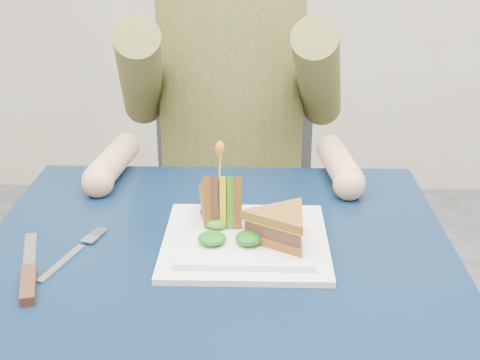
{
  "coord_description": "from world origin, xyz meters",
  "views": [
    {
      "loc": [
        0.06,
        -0.91,
        1.23
      ],
      "look_at": [
        0.04,
        0.09,
        0.82
      ],
      "focal_mm": 50.0,
      "sensor_mm": 36.0,
      "label": 1
    }
  ],
  "objects_px": {
    "chair": "(233,188)",
    "knife": "(29,278)",
    "plate": "(245,239)",
    "sandwich_upright": "(221,201)",
    "fork": "(72,254)",
    "sandwich_flat": "(281,226)",
    "diner": "(231,56)",
    "table": "(216,299)"
  },
  "relations": [
    {
      "from": "table",
      "to": "chair",
      "type": "relative_size",
      "value": 0.81
    },
    {
      "from": "diner",
      "to": "fork",
      "type": "distance_m",
      "value": 0.67
    },
    {
      "from": "plate",
      "to": "sandwich_flat",
      "type": "distance_m",
      "value": 0.07
    },
    {
      "from": "diner",
      "to": "sandwich_upright",
      "type": "height_order",
      "value": "diner"
    },
    {
      "from": "fork",
      "to": "knife",
      "type": "bearing_deg",
      "value": -118.59
    },
    {
      "from": "sandwich_flat",
      "to": "fork",
      "type": "xyz_separation_m",
      "value": [
        -0.32,
        -0.02,
        -0.04
      ]
    },
    {
      "from": "sandwich_flat",
      "to": "knife",
      "type": "distance_m",
      "value": 0.38
    },
    {
      "from": "fork",
      "to": "plate",
      "type": "bearing_deg",
      "value": 9.81
    },
    {
      "from": "table",
      "to": "sandwich_flat",
      "type": "bearing_deg",
      "value": 6.0
    },
    {
      "from": "chair",
      "to": "plate",
      "type": "xyz_separation_m",
      "value": [
        0.05,
        -0.68,
        0.2
      ]
    },
    {
      "from": "knife",
      "to": "table",
      "type": "bearing_deg",
      "value": 18.4
    },
    {
      "from": "chair",
      "to": "knife",
      "type": "bearing_deg",
      "value": -108.17
    },
    {
      "from": "chair",
      "to": "sandwich_upright",
      "type": "bearing_deg",
      "value": -89.65
    },
    {
      "from": "plate",
      "to": "fork",
      "type": "bearing_deg",
      "value": -170.19
    },
    {
      "from": "chair",
      "to": "plate",
      "type": "height_order",
      "value": "chair"
    },
    {
      "from": "sandwich_flat",
      "to": "table",
      "type": "bearing_deg",
      "value": -174.0
    },
    {
      "from": "diner",
      "to": "plate",
      "type": "xyz_separation_m",
      "value": [
        0.05,
        -0.56,
        -0.18
      ]
    },
    {
      "from": "sandwich_flat",
      "to": "knife",
      "type": "xyz_separation_m",
      "value": [
        -0.36,
        -0.1,
        -0.04
      ]
    },
    {
      "from": "sandwich_flat",
      "to": "sandwich_upright",
      "type": "distance_m",
      "value": 0.12
    },
    {
      "from": "diner",
      "to": "chair",
      "type": "bearing_deg",
      "value": 90.0
    },
    {
      "from": "table",
      "to": "knife",
      "type": "relative_size",
      "value": 3.46
    },
    {
      "from": "fork",
      "to": "table",
      "type": "bearing_deg",
      "value": 2.72
    },
    {
      "from": "sandwich_flat",
      "to": "sandwich_upright",
      "type": "xyz_separation_m",
      "value": [
        -0.1,
        0.07,
        0.01
      ]
    },
    {
      "from": "chair",
      "to": "plate",
      "type": "relative_size",
      "value": 3.58
    },
    {
      "from": "table",
      "to": "plate",
      "type": "height_order",
      "value": "plate"
    },
    {
      "from": "plate",
      "to": "knife",
      "type": "relative_size",
      "value": 1.2
    },
    {
      "from": "chair",
      "to": "fork",
      "type": "bearing_deg",
      "value": -106.97
    },
    {
      "from": "sandwich_flat",
      "to": "knife",
      "type": "relative_size",
      "value": 0.8
    },
    {
      "from": "diner",
      "to": "sandwich_flat",
      "type": "relative_size",
      "value": 4.27
    },
    {
      "from": "chair",
      "to": "knife",
      "type": "xyz_separation_m",
      "value": [
        -0.26,
        -0.8,
        0.2
      ]
    },
    {
      "from": "plate",
      "to": "sandwich_upright",
      "type": "height_order",
      "value": "sandwich_upright"
    },
    {
      "from": "chair",
      "to": "knife",
      "type": "distance_m",
      "value": 0.86
    },
    {
      "from": "plate",
      "to": "fork",
      "type": "relative_size",
      "value": 1.49
    },
    {
      "from": "knife",
      "to": "chair",
      "type": "bearing_deg",
      "value": 71.83
    },
    {
      "from": "sandwich_flat",
      "to": "plate",
      "type": "bearing_deg",
      "value": 155.56
    },
    {
      "from": "plate",
      "to": "fork",
      "type": "distance_m",
      "value": 0.27
    },
    {
      "from": "table",
      "to": "chair",
      "type": "height_order",
      "value": "chair"
    },
    {
      "from": "sandwich_upright",
      "to": "fork",
      "type": "relative_size",
      "value": 0.76
    },
    {
      "from": "table",
      "to": "diner",
      "type": "bearing_deg",
      "value": 90.0
    },
    {
      "from": "diner",
      "to": "knife",
      "type": "relative_size",
      "value": 3.43
    },
    {
      "from": "chair",
      "to": "sandwich_upright",
      "type": "relative_size",
      "value": 6.99
    },
    {
      "from": "chair",
      "to": "plate",
      "type": "bearing_deg",
      "value": -86.16
    }
  ]
}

